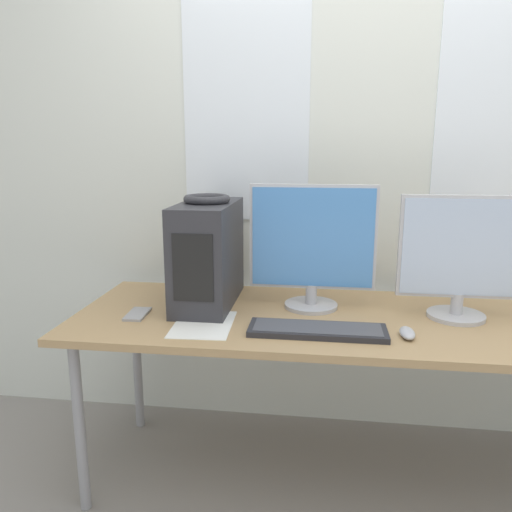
% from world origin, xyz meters
% --- Properties ---
extents(wall_back, '(8.00, 0.07, 2.70)m').
position_xyz_m(wall_back, '(0.00, 0.86, 1.35)').
color(wall_back, silver).
rests_on(wall_back, ground_plane).
extents(desk, '(2.26, 0.73, 0.70)m').
position_xyz_m(desk, '(0.00, 0.37, 0.66)').
color(desk, tan).
rests_on(desk, ground_plane).
extents(pc_tower, '(0.21, 0.48, 0.41)m').
position_xyz_m(pc_tower, '(-0.65, 0.47, 0.91)').
color(pc_tower, '#2D2D33').
rests_on(pc_tower, desk).
extents(headphones, '(0.18, 0.18, 0.03)m').
position_xyz_m(headphones, '(-0.65, 0.47, 1.13)').
color(headphones, '#333338').
rests_on(headphones, pc_tower).
extents(monitor_main, '(0.49, 0.21, 0.49)m').
position_xyz_m(monitor_main, '(-0.23, 0.46, 0.96)').
color(monitor_main, '#B7B7BC').
rests_on(monitor_main, desk).
extents(monitor_right_near, '(0.45, 0.21, 0.46)m').
position_xyz_m(monitor_right_near, '(0.31, 0.41, 0.94)').
color(monitor_right_near, '#B7B7BC').
rests_on(monitor_right_near, desk).
extents(keyboard, '(0.48, 0.15, 0.02)m').
position_xyz_m(keyboard, '(-0.20, 0.18, 0.71)').
color(keyboard, '#28282D').
rests_on(keyboard, desk).
extents(mouse, '(0.05, 0.11, 0.03)m').
position_xyz_m(mouse, '(0.10, 0.19, 0.72)').
color(mouse, '#B2B2B7').
rests_on(mouse, desk).
extents(cell_phone, '(0.08, 0.15, 0.01)m').
position_xyz_m(cell_phone, '(-0.89, 0.28, 0.71)').
color(cell_phone, '#99999E').
rests_on(cell_phone, desk).
extents(paper_sheet_left, '(0.22, 0.31, 0.00)m').
position_xyz_m(paper_sheet_left, '(-0.62, 0.21, 0.70)').
color(paper_sheet_left, white).
rests_on(paper_sheet_left, desk).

